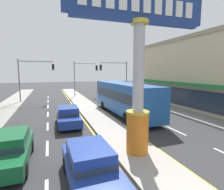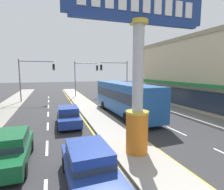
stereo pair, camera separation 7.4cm
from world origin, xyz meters
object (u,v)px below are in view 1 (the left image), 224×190
(sedan_far_right_lane, at_px, (9,149))
(bus_mid_left_lane, at_px, (124,97))
(sedan_near_right_lane, at_px, (68,116))
(traffic_light_right_side, at_px, (117,73))
(storefront_right, at_px, (223,73))
(traffic_light_left_side, at_px, (32,73))
(traffic_light_median_far, at_px, (83,73))
(district_sign, at_px, (139,67))
(sedan_near_left_lane, at_px, (90,165))

(sedan_far_right_lane, height_order, bus_mid_left_lane, bus_mid_left_lane)
(sedan_near_right_lane, bearing_deg, traffic_light_right_side, 54.67)
(storefront_right, bearing_deg, sedan_near_right_lane, -177.38)
(traffic_light_left_side, xyz_separation_m, traffic_light_median_far, (7.93, 3.62, -0.05))
(storefront_right, height_order, traffic_light_median_far, storefront_right)
(traffic_light_right_side, xyz_separation_m, sedan_near_right_lane, (-9.43, -13.30, -3.46))
(district_sign, bearing_deg, sedan_near_left_lane, -149.79)
(storefront_right, distance_m, sedan_far_right_lane, 22.61)
(district_sign, height_order, storefront_right, storefront_right)
(sedan_near_right_lane, xyz_separation_m, sedan_far_right_lane, (-3.30, -5.59, 0.00))
(bus_mid_left_lane, bearing_deg, sedan_near_left_lane, -119.80)
(traffic_light_median_far, height_order, sedan_near_right_lane, traffic_light_median_far)
(sedan_near_left_lane, relative_size, bus_mid_left_lane, 0.39)
(sedan_near_left_lane, height_order, bus_mid_left_lane, bus_mid_left_lane)
(sedan_near_right_lane, bearing_deg, bus_mid_left_lane, 17.82)
(storefront_right, height_order, bus_mid_left_lane, storefront_right)
(district_sign, relative_size, storefront_right, 0.34)
(sedan_far_right_lane, distance_m, sedan_near_left_lane, 4.29)
(sedan_near_right_lane, xyz_separation_m, sedan_near_left_lane, (-0.00, -8.33, 0.00))
(traffic_light_right_side, bearing_deg, traffic_light_left_side, -179.73)
(traffic_light_left_side, height_order, sedan_near_right_lane, traffic_light_left_side)
(traffic_light_left_side, relative_size, traffic_light_right_side, 1.00)
(traffic_light_right_side, xyz_separation_m, sedan_far_right_lane, (-12.73, -18.89, -3.46))
(sedan_near_right_lane, bearing_deg, traffic_light_left_side, 105.16)
(bus_mid_left_lane, bearing_deg, sedan_near_right_lane, -162.18)
(district_sign, distance_m, traffic_light_median_far, 23.54)
(sedan_near_right_lane, bearing_deg, district_sign, -66.22)
(sedan_far_right_lane, bearing_deg, storefront_right, 16.69)
(district_sign, distance_m, storefront_right, 16.91)
(sedan_near_right_lane, height_order, sedan_near_left_lane, same)
(sedan_near_right_lane, bearing_deg, sedan_near_left_lane, -90.02)
(traffic_light_left_side, height_order, sedan_near_left_lane, traffic_light_left_side)
(storefront_right, height_order, sedan_near_right_lane, storefront_right)
(sedan_far_right_lane, xyz_separation_m, sedan_near_left_lane, (3.30, -2.74, 0.00))
(district_sign, bearing_deg, traffic_light_right_side, 71.91)
(district_sign, distance_m, sedan_near_right_lane, 8.20)
(traffic_light_left_side, bearing_deg, bus_mid_left_lane, -50.31)
(bus_mid_left_lane, bearing_deg, district_sign, -108.96)
(traffic_light_right_side, bearing_deg, traffic_light_median_far, 144.96)
(sedan_far_right_lane, bearing_deg, traffic_light_right_side, 56.02)
(sedan_near_right_lane, bearing_deg, traffic_light_median_far, 75.54)
(sedan_near_left_lane, bearing_deg, traffic_light_median_far, 80.20)
(storefront_right, distance_m, bus_mid_left_lane, 12.53)
(storefront_right, xyz_separation_m, traffic_light_median_far, (-13.75, 16.03, -0.06))
(sedan_near_right_lane, height_order, sedan_far_right_lane, same)
(sedan_far_right_lane, bearing_deg, sedan_near_right_lane, 59.44)
(traffic_light_right_side, relative_size, bus_mid_left_lane, 0.55)
(traffic_light_right_side, distance_m, traffic_light_median_far, 6.20)
(traffic_light_left_side, height_order, traffic_light_median_far, same)
(traffic_light_right_side, distance_m, sedan_near_right_lane, 16.67)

